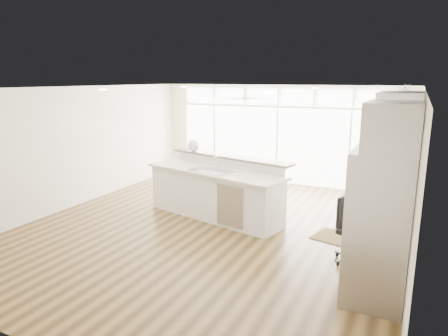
% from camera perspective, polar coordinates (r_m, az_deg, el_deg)
% --- Properties ---
extents(floor, '(7.00, 8.00, 0.02)m').
position_cam_1_polar(floor, '(7.94, -1.67, -8.59)').
color(floor, '#463015').
rests_on(floor, ground).
extents(ceiling, '(7.00, 8.00, 0.02)m').
position_cam_1_polar(ceiling, '(7.40, -1.81, 11.37)').
color(ceiling, white).
rests_on(ceiling, wall_back).
extents(wall_back, '(7.00, 0.04, 2.70)m').
position_cam_1_polar(wall_back, '(11.20, 7.78, 4.78)').
color(wall_back, white).
rests_on(wall_back, floor).
extents(wall_front, '(7.00, 0.04, 2.70)m').
position_cam_1_polar(wall_front, '(4.53, -26.03, -8.24)').
color(wall_front, white).
rests_on(wall_front, floor).
extents(wall_left, '(0.04, 8.00, 2.70)m').
position_cam_1_polar(wall_left, '(9.66, -20.52, 2.83)').
color(wall_left, white).
rests_on(wall_left, floor).
extents(wall_right, '(0.04, 8.00, 2.70)m').
position_cam_1_polar(wall_right, '(6.73, 25.74, -1.65)').
color(wall_right, white).
rests_on(wall_right, floor).
extents(glass_wall, '(5.80, 0.06, 2.08)m').
position_cam_1_polar(glass_wall, '(11.19, 7.64, 3.22)').
color(glass_wall, white).
rests_on(glass_wall, wall_back).
extents(transom_row, '(5.90, 0.06, 0.40)m').
position_cam_1_polar(transom_row, '(11.05, 7.84, 10.03)').
color(transom_row, white).
rests_on(transom_row, wall_back).
extents(desk_window, '(0.04, 0.85, 0.85)m').
position_cam_1_polar(desk_window, '(6.98, 25.60, 0.53)').
color(desk_window, white).
rests_on(desk_window, wall_right).
extents(ceiling_fan, '(1.16, 1.16, 0.32)m').
position_cam_1_polar(ceiling_fan, '(10.15, 3.09, 10.47)').
color(ceiling_fan, white).
rests_on(ceiling_fan, ceiling).
extents(recessed_lights, '(3.40, 3.00, 0.02)m').
position_cam_1_polar(recessed_lights, '(7.58, -1.10, 11.25)').
color(recessed_lights, white).
rests_on(recessed_lights, ceiling).
extents(oven_cabinet, '(0.64, 1.20, 2.50)m').
position_cam_1_polar(oven_cabinet, '(8.52, 23.59, 0.65)').
color(oven_cabinet, white).
rests_on(oven_cabinet, floor).
extents(desk_nook, '(0.72, 1.30, 0.76)m').
position_cam_1_polar(desk_nook, '(7.30, 22.11, -8.23)').
color(desk_nook, white).
rests_on(desk_nook, floor).
extents(upper_cabinets, '(0.64, 1.30, 0.64)m').
position_cam_1_polar(upper_cabinets, '(6.88, 23.81, 7.29)').
color(upper_cabinets, white).
rests_on(upper_cabinets, wall_right).
extents(refrigerator, '(0.76, 0.90, 2.00)m').
position_cam_1_polar(refrigerator, '(5.54, 21.19, -7.93)').
color(refrigerator, '#AAAAAF').
rests_on(refrigerator, floor).
extents(fridge_cabinet, '(0.64, 0.90, 0.60)m').
position_cam_1_polar(fridge_cabinet, '(5.24, 22.98, 5.45)').
color(fridge_cabinet, white).
rests_on(fridge_cabinet, wall_right).
extents(framed_photos, '(0.06, 0.22, 0.80)m').
position_cam_1_polar(framed_photos, '(7.62, 25.55, 0.31)').
color(framed_photos, black).
rests_on(framed_photos, wall_right).
extents(kitchen_island, '(3.32, 1.85, 1.25)m').
position_cam_1_polar(kitchen_island, '(8.34, -1.35, -2.93)').
color(kitchen_island, white).
rests_on(kitchen_island, floor).
extents(rug, '(1.10, 0.90, 0.01)m').
position_cam_1_polar(rug, '(7.70, 16.42, -9.67)').
color(rug, '#382611').
rests_on(rug, floor).
extents(office_chair, '(0.70, 0.68, 1.05)m').
position_cam_1_polar(office_chair, '(6.66, 18.28, -8.62)').
color(office_chair, black).
rests_on(office_chair, floor).
extents(fishbowl, '(0.33, 0.33, 0.26)m').
position_cam_1_polar(fishbowl, '(9.09, -4.36, 3.22)').
color(fishbowl, silver).
rests_on(fishbowl, kitchen_island).
extents(monitor, '(0.14, 0.47, 0.38)m').
position_cam_1_polar(monitor, '(7.13, 21.85, -3.86)').
color(monitor, black).
rests_on(monitor, desk_nook).
extents(keyboard, '(0.18, 0.37, 0.02)m').
position_cam_1_polar(keyboard, '(7.19, 20.38, -5.12)').
color(keyboard, silver).
rests_on(keyboard, desk_nook).
extents(potted_plant, '(0.26, 0.29, 0.21)m').
position_cam_1_polar(potted_plant, '(8.36, 24.42, 9.78)').
color(potted_plant, '#275123').
rests_on(potted_plant, oven_cabinet).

